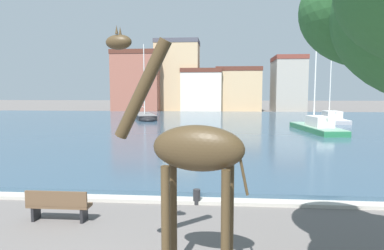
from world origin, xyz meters
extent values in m
cube|color=#334C60|center=(0.00, 31.33, 0.14)|extent=(78.10, 48.94, 0.27)
cube|color=#ADA89E|center=(0.00, 6.61, 0.06)|extent=(78.10, 0.50, 0.12)
cylinder|color=#42331E|center=(1.10, 1.87, 1.15)|extent=(0.17, 0.17, 2.31)
cylinder|color=#42331E|center=(1.19, 2.30, 1.15)|extent=(0.17, 0.17, 2.31)
cylinder|color=#42331E|center=(2.24, 1.65, 1.15)|extent=(0.17, 0.17, 2.31)
cylinder|color=#42331E|center=(2.32, 2.08, 1.15)|extent=(0.17, 0.17, 2.31)
ellipsoid|color=#42331E|center=(1.71, 1.98, 2.64)|extent=(1.88, 1.00, 0.88)
cylinder|color=#42331E|center=(0.62, 2.19, 3.74)|extent=(1.23, 0.48, 1.97)
ellipsoid|color=#42331E|center=(0.13, 2.28, 4.66)|extent=(0.59, 0.39, 0.29)
cone|color=#42331E|center=(0.12, 2.21, 4.90)|extent=(0.06, 0.06, 0.17)
cone|color=#42331E|center=(0.15, 2.36, 4.90)|extent=(0.06, 0.06, 0.17)
cylinder|color=#42331E|center=(2.54, 1.81, 2.27)|extent=(0.25, 0.10, 0.93)
cube|color=black|center=(-7.85, 38.87, 0.41)|extent=(4.86, 8.52, 0.83)
ellipsoid|color=black|center=(-6.54, 35.18, 0.41)|extent=(2.86, 3.39, 0.79)
cube|color=slate|center=(-7.85, 38.87, 0.86)|extent=(4.76, 8.35, 0.06)
cylinder|color=silver|center=(-7.64, 38.29, 5.33)|extent=(0.12, 0.12, 8.99)
cylinder|color=silver|center=(-8.13, 39.65, 1.73)|extent=(1.04, 2.75, 0.08)
cube|color=#236B42|center=(10.62, 25.75, 0.35)|extent=(2.98, 8.45, 0.70)
ellipsoid|color=#236B42|center=(10.20, 29.66, 0.35)|extent=(2.19, 3.08, 0.66)
cube|color=gray|center=(10.62, 25.75, 0.73)|extent=(2.92, 8.28, 0.06)
cube|color=silver|center=(10.68, 25.14, 1.20)|extent=(1.78, 3.03, 0.89)
cylinder|color=silver|center=(10.55, 26.37, 4.17)|extent=(0.12, 0.12, 6.95)
cylinder|color=silver|center=(10.71, 24.93, 1.60)|extent=(0.39, 2.89, 0.08)
cube|color=#939399|center=(14.92, 35.43, 0.33)|extent=(2.47, 7.31, 0.67)
ellipsoid|color=#939399|center=(15.00, 38.87, 0.33)|extent=(2.13, 2.59, 0.63)
cube|color=#B1B1B5|center=(14.92, 35.43, 0.70)|extent=(2.42, 7.16, 0.06)
cube|color=silver|center=(14.91, 34.88, 1.15)|extent=(1.67, 2.58, 0.84)
cylinder|color=silver|center=(14.93, 35.97, 4.74)|extent=(0.12, 0.12, 8.14)
cylinder|color=silver|center=(14.90, 34.70, 1.57)|extent=(0.14, 2.54, 0.08)
ellipsoid|color=#285B2D|center=(4.78, 1.73, 5.07)|extent=(2.63, 2.63, 1.97)
cylinder|color=#232326|center=(1.38, 6.46, 0.25)|extent=(0.24, 0.24, 0.50)
cube|color=brown|center=(-2.46, 4.73, 0.45)|extent=(1.80, 0.44, 0.08)
cube|color=brown|center=(-2.46, 4.54, 0.70)|extent=(1.80, 0.06, 0.44)
cube|color=black|center=(-3.18, 4.73, 0.23)|extent=(0.08, 0.40, 0.45)
cube|color=black|center=(-1.74, 4.73, 0.23)|extent=(0.08, 0.40, 0.45)
cube|color=#8E5142|center=(-13.46, 58.71, 5.31)|extent=(8.66, 7.70, 10.63)
cube|color=#51281E|center=(-13.46, 58.71, 11.03)|extent=(8.83, 7.85, 0.80)
cube|color=tan|center=(-6.21, 61.10, 6.48)|extent=(8.32, 6.32, 12.96)
cube|color=#42424C|center=(-6.21, 61.10, 13.36)|extent=(8.48, 6.45, 0.80)
cube|color=beige|center=(-1.44, 61.38, 3.70)|extent=(7.64, 7.83, 7.40)
cube|color=#51281E|center=(-1.44, 61.38, 7.80)|extent=(7.79, 7.99, 0.80)
cube|color=tan|center=(5.64, 61.73, 3.86)|extent=(8.60, 6.19, 7.73)
cube|color=#51281E|center=(5.64, 61.73, 8.13)|extent=(8.77, 6.32, 0.80)
cube|color=gray|center=(15.11, 61.28, 4.84)|extent=(5.61, 8.00, 9.69)
cube|color=brown|center=(15.11, 61.28, 10.09)|extent=(5.73, 8.16, 0.80)
camera|label=1|loc=(2.12, -4.20, 3.68)|focal=31.10mm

